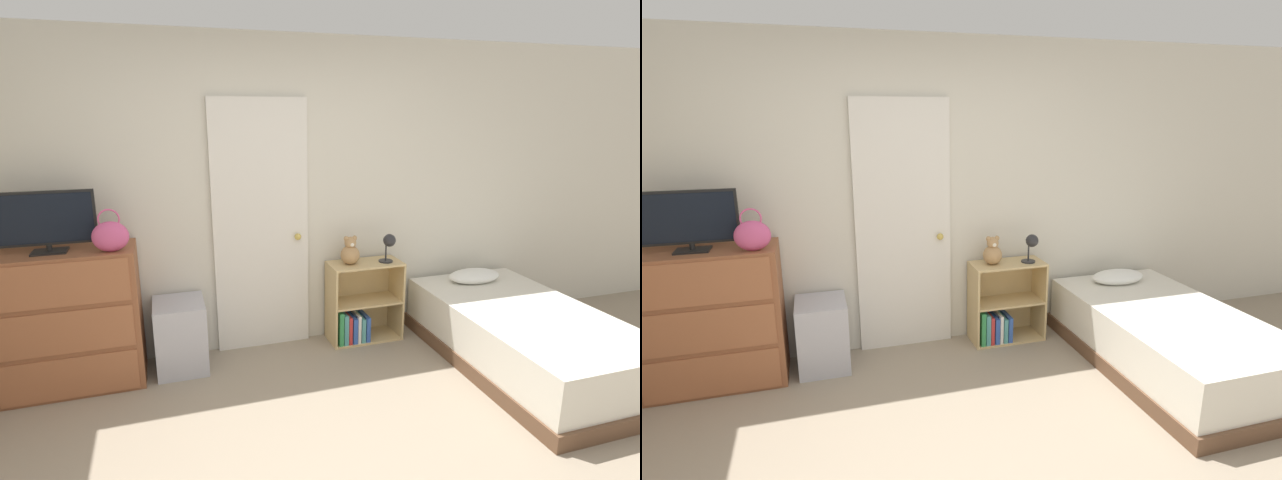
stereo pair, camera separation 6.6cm
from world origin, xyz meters
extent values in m
cube|color=beige|center=(0.00, 2.03, 1.27)|extent=(10.00, 0.06, 2.55)
cube|color=silver|center=(-0.04, 1.98, 1.04)|extent=(0.78, 0.04, 2.07)
sphere|color=gold|center=(0.26, 1.93, 0.95)|extent=(0.06, 0.06, 0.06)
cube|color=brown|center=(-1.49, 1.76, 0.51)|extent=(0.97, 0.45, 1.03)
cube|color=#9D5B39|center=(-1.49, 1.53, 0.17)|extent=(0.89, 0.01, 0.30)
cube|color=#9D5B39|center=(-1.49, 1.53, 0.51)|extent=(0.89, 0.01, 0.30)
cube|color=#9D5B39|center=(-1.49, 1.53, 0.85)|extent=(0.89, 0.01, 0.30)
cube|color=black|center=(-1.55, 1.73, 1.04)|extent=(0.22, 0.16, 0.02)
cylinder|color=black|center=(-1.55, 1.73, 1.06)|extent=(0.04, 0.04, 0.04)
cube|color=black|center=(-1.55, 1.73, 1.27)|extent=(0.63, 0.02, 0.37)
cube|color=black|center=(-1.55, 1.71, 1.27)|extent=(0.60, 0.01, 0.33)
ellipsoid|color=#C64C7F|center=(-1.15, 1.62, 1.14)|extent=(0.24, 0.12, 0.21)
torus|color=#C64C7F|center=(-1.15, 1.62, 1.26)|extent=(0.14, 0.01, 0.14)
cube|color=#ADADB7|center=(-0.74, 1.77, 0.28)|extent=(0.38, 0.42, 0.55)
cube|color=tan|center=(0.52, 1.83, 0.35)|extent=(0.02, 0.30, 0.70)
cube|color=tan|center=(1.13, 1.83, 0.35)|extent=(0.02, 0.30, 0.70)
cube|color=tan|center=(0.83, 1.83, 0.01)|extent=(0.60, 0.30, 0.02)
cube|color=tan|center=(0.83, 1.83, 0.35)|extent=(0.60, 0.30, 0.02)
cube|color=tan|center=(0.83, 1.83, 0.69)|extent=(0.60, 0.30, 0.02)
cube|color=tan|center=(0.83, 1.98, 0.35)|extent=(0.63, 0.01, 0.70)
cube|color=#338C4C|center=(0.57, 1.78, 0.17)|extent=(0.04, 0.18, 0.29)
cube|color=teal|center=(0.61, 1.81, 0.15)|extent=(0.04, 0.25, 0.27)
cube|color=red|center=(0.65, 1.78, 0.14)|extent=(0.03, 0.18, 0.25)
cube|color=#3359B2|center=(0.70, 1.81, 0.13)|extent=(0.04, 0.25, 0.23)
cube|color=white|center=(0.73, 1.79, 0.14)|extent=(0.03, 0.22, 0.25)
cube|color=teal|center=(0.77, 1.81, 0.13)|extent=(0.04, 0.25, 0.22)
cube|color=#3359B2|center=(0.82, 1.81, 0.13)|extent=(0.04, 0.25, 0.23)
sphere|color=tan|center=(0.69, 1.83, 0.78)|extent=(0.16, 0.16, 0.16)
sphere|color=tan|center=(0.69, 1.83, 0.89)|extent=(0.10, 0.10, 0.10)
sphere|color=silver|center=(0.69, 1.79, 0.88)|extent=(0.04, 0.04, 0.04)
sphere|color=tan|center=(0.65, 1.83, 0.93)|extent=(0.04, 0.04, 0.04)
sphere|color=tan|center=(0.72, 1.83, 0.93)|extent=(0.04, 0.04, 0.04)
cylinder|color=#262628|center=(1.00, 1.80, 0.71)|extent=(0.12, 0.12, 0.01)
cylinder|color=#262628|center=(1.00, 1.80, 0.79)|extent=(0.01, 0.01, 0.15)
sphere|color=#262628|center=(1.02, 1.78, 0.90)|extent=(0.11, 0.11, 0.11)
cube|color=brown|center=(1.85, 1.00, 0.06)|extent=(1.09, 1.96, 0.12)
cube|color=silver|center=(1.85, 1.00, 0.29)|extent=(1.06, 1.90, 0.34)
ellipsoid|color=white|center=(1.85, 1.71, 0.51)|extent=(0.49, 0.28, 0.12)
camera|label=1|loc=(-0.79, -1.95, 1.98)|focal=28.00mm
camera|label=2|loc=(-0.73, -1.96, 1.98)|focal=28.00mm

